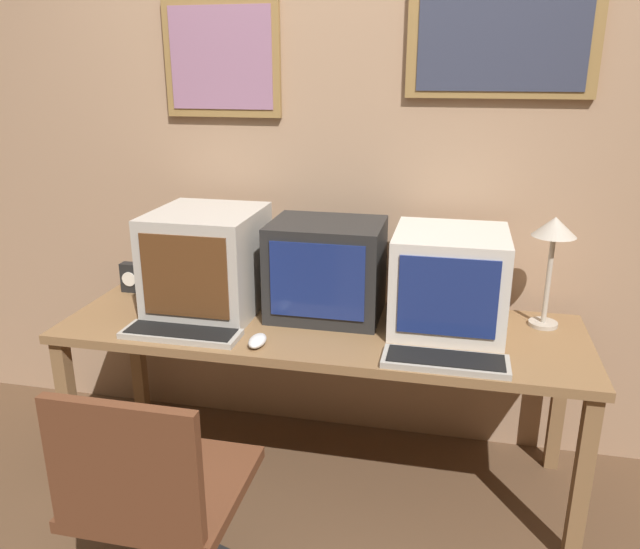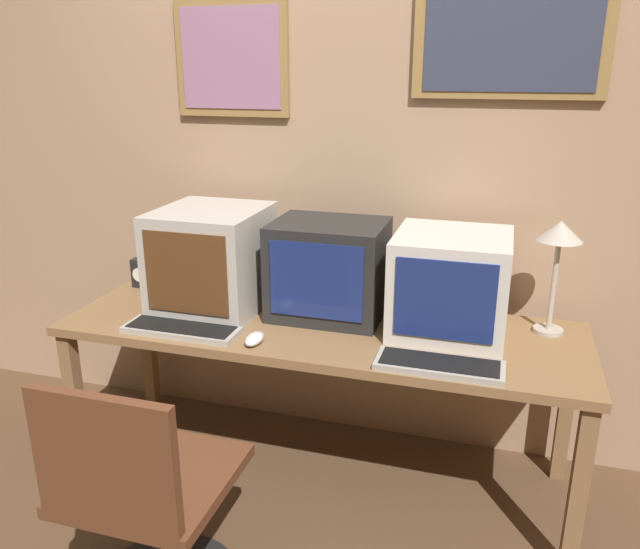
# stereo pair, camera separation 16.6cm
# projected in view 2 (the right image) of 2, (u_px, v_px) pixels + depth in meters

# --- Properties ---
(wall_back) EXTENTS (8.00, 0.08, 2.60)m
(wall_back) POSITION_uv_depth(u_px,v_px,m) (350.00, 157.00, 2.69)
(wall_back) COLOR tan
(wall_back) RESTS_ON ground_plane
(desk) EXTENTS (2.06, 0.67, 0.70)m
(desk) POSITION_uv_depth(u_px,v_px,m) (320.00, 341.00, 2.50)
(desk) COLOR olive
(desk) RESTS_ON ground_plane
(monitor_left) EXTENTS (0.42, 0.46, 0.42)m
(monitor_left) POSITION_uv_depth(u_px,v_px,m) (212.00, 259.00, 2.60)
(monitor_left) COLOR #B7B2A8
(monitor_left) RESTS_ON desk
(monitor_center) EXTENTS (0.45, 0.36, 0.39)m
(monitor_center) POSITION_uv_depth(u_px,v_px,m) (328.00, 269.00, 2.53)
(monitor_center) COLOR black
(monitor_center) RESTS_ON desk
(monitor_right) EXTENTS (0.43, 0.44, 0.38)m
(monitor_right) POSITION_uv_depth(u_px,v_px,m) (450.00, 283.00, 2.37)
(monitor_right) COLOR beige
(monitor_right) RESTS_ON desk
(keyboard_main) EXTENTS (0.46, 0.15, 0.03)m
(keyboard_main) POSITION_uv_depth(u_px,v_px,m) (181.00, 329.00, 2.40)
(keyboard_main) COLOR #A8A399
(keyboard_main) RESTS_ON desk
(keyboard_side) EXTENTS (0.43, 0.16, 0.03)m
(keyboard_side) POSITION_uv_depth(u_px,v_px,m) (439.00, 365.00, 2.12)
(keyboard_side) COLOR #A8A399
(keyboard_side) RESTS_ON desk
(mouse_near_keyboard) EXTENTS (0.06, 0.12, 0.04)m
(mouse_near_keyboard) POSITION_uv_depth(u_px,v_px,m) (254.00, 339.00, 2.31)
(mouse_near_keyboard) COLOR silver
(mouse_near_keyboard) RESTS_ON desk
(desk_clock) EXTENTS (0.09, 0.06, 0.13)m
(desk_clock) POSITION_uv_depth(u_px,v_px,m) (142.00, 273.00, 2.89)
(desk_clock) COLOR black
(desk_clock) RESTS_ON desk
(desk_lamp) EXTENTS (0.17, 0.17, 0.44)m
(desk_lamp) POSITION_uv_depth(u_px,v_px,m) (559.00, 243.00, 2.30)
(desk_lamp) COLOR #B2A899
(desk_lamp) RESTS_ON desk
(office_chair) EXTENTS (0.50, 0.50, 0.86)m
(office_chair) POSITION_uv_depth(u_px,v_px,m) (146.00, 511.00, 1.92)
(office_chair) COLOR black
(office_chair) RESTS_ON ground_plane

